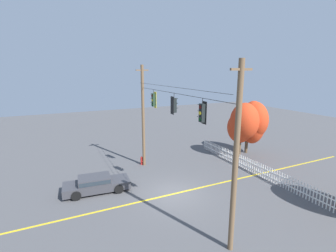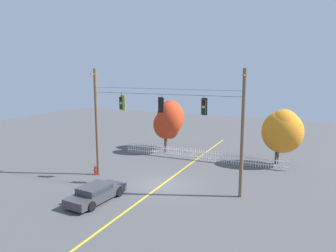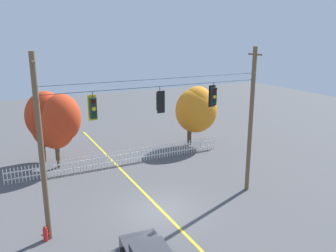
{
  "view_description": "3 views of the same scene",
  "coord_description": "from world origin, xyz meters",
  "px_view_note": "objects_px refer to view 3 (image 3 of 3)",
  "views": [
    {
      "loc": [
        14.09,
        -7.15,
        8.39
      ],
      "look_at": [
        0.03,
        -0.47,
        4.91
      ],
      "focal_mm": 26.44,
      "sensor_mm": 36.0,
      "label": 1
    },
    {
      "loc": [
        10.39,
        -21.89,
        8.76
      ],
      "look_at": [
        0.53,
        -0.12,
        4.67
      ],
      "focal_mm": 34.93,
      "sensor_mm": 36.0,
      "label": 2
    },
    {
      "loc": [
        -7.63,
        -15.85,
        9.6
      ],
      "look_at": [
        -0.02,
        -0.86,
        5.11
      ],
      "focal_mm": 37.09,
      "sensor_mm": 36.0,
      "label": 3
    }
  ],
  "objects_px": {
    "traffic_signal_westbound_side": "(93,108)",
    "traffic_signal_southbound_primary": "(213,96)",
    "traffic_signal_northbound_primary": "(160,102)",
    "autumn_oak_far_east": "(197,109)",
    "fire_hydrant": "(45,234)",
    "autumn_maple_mid": "(59,122)",
    "autumn_maple_near_fence": "(46,118)"
  },
  "relations": [
    {
      "from": "traffic_signal_westbound_side",
      "to": "autumn_maple_mid",
      "type": "distance_m",
      "value": 9.57
    },
    {
      "from": "autumn_maple_mid",
      "to": "autumn_oak_far_east",
      "type": "height_order",
      "value": "autumn_maple_mid"
    },
    {
      "from": "traffic_signal_westbound_side",
      "to": "autumn_maple_near_fence",
      "type": "height_order",
      "value": "traffic_signal_westbound_side"
    },
    {
      "from": "autumn_maple_near_fence",
      "to": "autumn_oak_far_east",
      "type": "relative_size",
      "value": 1.04
    },
    {
      "from": "traffic_signal_westbound_side",
      "to": "traffic_signal_southbound_primary",
      "type": "xyz_separation_m",
      "value": [
        6.78,
        -0.0,
        0.02
      ]
    },
    {
      "from": "autumn_maple_near_fence",
      "to": "fire_hydrant",
      "type": "height_order",
      "value": "autumn_maple_near_fence"
    },
    {
      "from": "traffic_signal_northbound_primary",
      "to": "fire_hydrant",
      "type": "relative_size",
      "value": 1.76
    },
    {
      "from": "traffic_signal_northbound_primary",
      "to": "autumn_maple_near_fence",
      "type": "xyz_separation_m",
      "value": [
        -4.24,
        11.13,
        -2.79
      ]
    },
    {
      "from": "traffic_signal_westbound_side",
      "to": "traffic_signal_northbound_primary",
      "type": "xyz_separation_m",
      "value": [
        3.48,
        -0.02,
        0.01
      ]
    },
    {
      "from": "autumn_maple_mid",
      "to": "traffic_signal_southbound_primary",
      "type": "bearing_deg",
      "value": -52.92
    },
    {
      "from": "autumn_maple_near_fence",
      "to": "autumn_oak_far_east",
      "type": "xyz_separation_m",
      "value": [
        12.15,
        -1.95,
        -0.12
      ]
    },
    {
      "from": "traffic_signal_southbound_primary",
      "to": "autumn_maple_mid",
      "type": "xyz_separation_m",
      "value": [
        -6.93,
        9.17,
        -2.78
      ]
    },
    {
      "from": "autumn_oak_far_east",
      "to": "fire_hydrant",
      "type": "height_order",
      "value": "autumn_oak_far_east"
    },
    {
      "from": "traffic_signal_westbound_side",
      "to": "autumn_oak_far_east",
      "type": "distance_m",
      "value": 14.9
    },
    {
      "from": "traffic_signal_northbound_primary",
      "to": "autumn_oak_far_east",
      "type": "height_order",
      "value": "traffic_signal_northbound_primary"
    },
    {
      "from": "fire_hydrant",
      "to": "traffic_signal_northbound_primary",
      "type": "bearing_deg",
      "value": 1.44
    },
    {
      "from": "autumn_maple_near_fence",
      "to": "fire_hydrant",
      "type": "xyz_separation_m",
      "value": [
        -1.93,
        -11.28,
        -3.05
      ]
    },
    {
      "from": "autumn_maple_near_fence",
      "to": "fire_hydrant",
      "type": "distance_m",
      "value": 11.85
    },
    {
      "from": "traffic_signal_westbound_side",
      "to": "traffic_signal_southbound_primary",
      "type": "distance_m",
      "value": 6.78
    },
    {
      "from": "traffic_signal_southbound_primary",
      "to": "autumn_maple_mid",
      "type": "bearing_deg",
      "value": 127.08
    },
    {
      "from": "fire_hydrant",
      "to": "traffic_signal_southbound_primary",
      "type": "bearing_deg",
      "value": 1.06
    },
    {
      "from": "traffic_signal_westbound_side",
      "to": "fire_hydrant",
      "type": "relative_size",
      "value": 1.82
    },
    {
      "from": "traffic_signal_southbound_primary",
      "to": "autumn_maple_near_fence",
      "type": "bearing_deg",
      "value": 124.16
    },
    {
      "from": "traffic_signal_westbound_side",
      "to": "fire_hydrant",
      "type": "bearing_deg",
      "value": -176.28
    },
    {
      "from": "autumn_maple_near_fence",
      "to": "fire_hydrant",
      "type": "relative_size",
      "value": 7.08
    },
    {
      "from": "traffic_signal_westbound_side",
      "to": "traffic_signal_southbound_primary",
      "type": "height_order",
      "value": "same"
    },
    {
      "from": "traffic_signal_northbound_primary",
      "to": "autumn_maple_mid",
      "type": "xyz_separation_m",
      "value": [
        -3.63,
        9.18,
        -2.78
      ]
    },
    {
      "from": "traffic_signal_westbound_side",
      "to": "autumn_maple_near_fence",
      "type": "xyz_separation_m",
      "value": [
        -0.76,
        11.11,
        -2.77
      ]
    },
    {
      "from": "traffic_signal_southbound_primary",
      "to": "autumn_oak_far_east",
      "type": "height_order",
      "value": "traffic_signal_southbound_primary"
    },
    {
      "from": "traffic_signal_southbound_primary",
      "to": "autumn_maple_mid",
      "type": "distance_m",
      "value": 11.82
    },
    {
      "from": "autumn_maple_near_fence",
      "to": "autumn_maple_mid",
      "type": "relative_size",
      "value": 1.0
    },
    {
      "from": "traffic_signal_westbound_side",
      "to": "fire_hydrant",
      "type": "distance_m",
      "value": 6.42
    }
  ]
}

